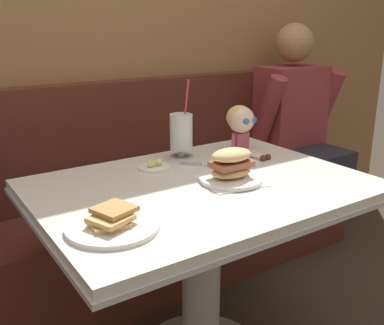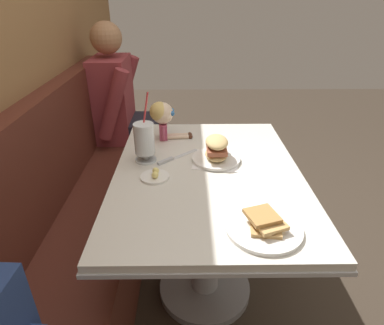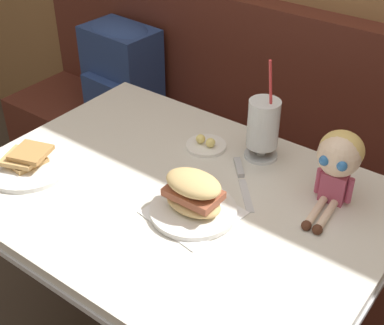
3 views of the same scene
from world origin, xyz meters
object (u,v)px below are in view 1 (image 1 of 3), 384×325
Objects in this scene: butter_saucer at (154,166)px; toast_plate at (112,224)px; butter_knife at (199,164)px; diner_patron at (295,118)px; milkshake_glass at (181,134)px; seated_doll at (241,122)px; sandwich_plate at (231,168)px.

toast_plate is at bearing -131.42° from butter_saucer.
butter_saucer is 0.64× the size of butter_knife.
milkshake_glass is at bearing -162.45° from diner_patron.
seated_doll is (0.41, -0.01, 0.12)m from butter_saucer.
sandwich_plate is 0.28× the size of diner_patron.
sandwich_plate is 0.37m from seated_doll.
diner_patron reaches higher than butter_saucer.
toast_plate is 1.12× the size of seated_doll.
seated_doll reaches higher than toast_plate.
milkshake_glass is 0.39× the size of diner_patron.
butter_knife is at bearing -168.02° from seated_doll.
diner_patron is at bearing 17.85° from butter_saucer.
seated_doll reaches higher than sandwich_plate.
milkshake_glass reaches higher than butter_knife.
toast_plate is 0.84m from seated_doll.
diner_patron reaches higher than milkshake_glass.
diner_patron reaches higher than butter_knife.
sandwich_plate is at bearing -146.95° from diner_patron.
milkshake_glass reaches higher than sandwich_plate.
sandwich_plate is 1.03× the size of seated_doll.
seated_doll is at bearing 26.69° from toast_plate.
butter_knife is 0.23× the size of diner_patron.
diner_patron is at bearing 27.09° from toast_plate.
sandwich_plate is (-0.00, -0.32, -0.05)m from milkshake_glass.
sandwich_plate is at bearing -134.72° from seated_doll.
milkshake_glass is 0.19m from butter_saucer.
seated_doll reaches higher than butter_saucer.
toast_plate is 0.51m from butter_saucer.
seated_doll is (0.74, 0.37, 0.11)m from toast_plate.
butter_saucer is 0.15× the size of diner_patron.
butter_knife is 1.04m from diner_patron.
milkshake_glass is at bearing 93.05° from butter_knife.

